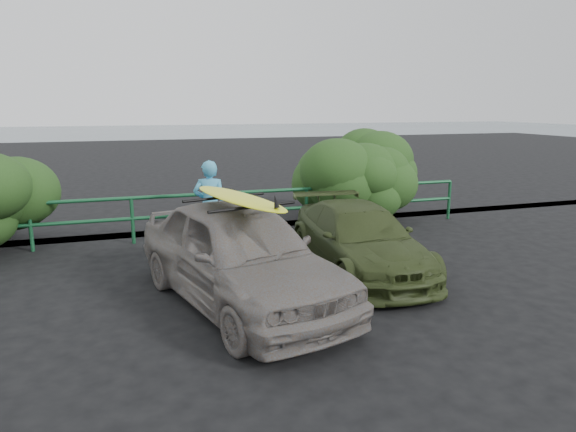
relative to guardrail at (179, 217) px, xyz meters
name	(u,v)px	position (x,y,z in m)	size (l,w,h in m)	color
ground	(224,331)	(0.00, -5.00, -0.52)	(80.00, 80.00, 0.00)	black
ocean	(129,130)	(0.00, 55.00, -0.52)	(200.00, 200.00, 0.00)	slate
guardrail	(179,217)	(0.00, 0.00, 0.00)	(14.00, 0.08, 1.04)	#164F2C
shrub_right	(373,181)	(5.00, 0.50, 0.51)	(3.20, 2.40, 2.07)	#25471A
sedan	(239,254)	(0.43, -4.09, 0.25)	(1.82, 4.53, 1.54)	slate
olive_vehicle	(359,239)	(2.84, -3.20, 0.07)	(1.66, 4.07, 1.18)	#33401C
man	(210,205)	(0.53, -0.97, 0.41)	(0.68, 0.45, 1.86)	#44A4CC
roof_rack	(238,202)	(0.43, -4.09, 1.05)	(1.35, 0.95, 0.05)	black
surfboard	(238,198)	(0.43, -4.09, 1.11)	(0.54, 2.59, 0.08)	#E6F219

